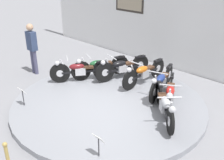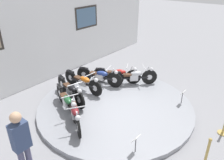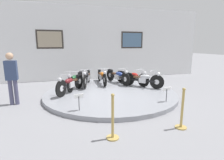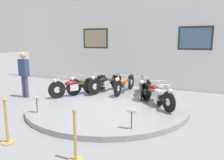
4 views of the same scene
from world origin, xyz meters
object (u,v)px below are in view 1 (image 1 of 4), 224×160
(motorcycle_red, at_px, (170,93))
(visitor_standing, at_px, (32,46))
(motorcycle_black, at_px, (122,67))
(info_placard_front_left, at_px, (22,93))
(info_placard_front_centre, at_px, (99,141))
(motorcycle_orange, at_px, (144,72))
(motorcycle_maroon, at_px, (80,70))
(motorcycle_green, at_px, (100,66))
(motorcycle_silver, at_px, (165,104))
(motorcycle_blue, at_px, (162,81))

(motorcycle_red, relative_size, visitor_standing, 0.97)
(motorcycle_black, bearing_deg, info_placard_front_left, -102.28)
(motorcycle_black, height_order, info_placard_front_centre, motorcycle_black)
(motorcycle_orange, distance_m, info_placard_front_left, 3.61)
(motorcycle_maroon, distance_m, motorcycle_red, 2.98)
(motorcycle_maroon, xyz_separation_m, motorcycle_orange, (1.57, 1.24, -0.00))
(motorcycle_orange, relative_size, info_placard_front_left, 3.87)
(motorcycle_maroon, relative_size, motorcycle_red, 0.97)
(motorcycle_red, relative_size, info_placard_front_left, 3.37)
(motorcycle_green, bearing_deg, motorcycle_black, 38.58)
(motorcycle_red, bearing_deg, motorcycle_green, 179.99)
(motorcycle_green, bearing_deg, motorcycle_silver, -12.06)
(motorcycle_maroon, bearing_deg, motorcycle_black, 53.10)
(motorcycle_orange, distance_m, motorcycle_red, 1.48)
(motorcycle_blue, xyz_separation_m, info_placard_front_centre, (0.68, -3.14, -0.02))
(motorcycle_red, height_order, info_placard_front_left, motorcycle_red)
(motorcycle_maroon, xyz_separation_m, motorcycle_black, (0.81, 1.08, 0.01))
(motorcycle_blue, distance_m, visitor_standing, 4.57)
(motorcycle_maroon, relative_size, motorcycle_blue, 0.87)
(motorcycle_black, xyz_separation_m, motorcycle_blue, (1.53, -0.00, -0.01))
(motorcycle_maroon, xyz_separation_m, motorcycle_red, (2.92, 0.63, -0.01))
(visitor_standing, bearing_deg, motorcycle_blue, 20.34)
(info_placard_front_centre, height_order, visitor_standing, visitor_standing)
(motorcycle_silver, bearing_deg, motorcycle_maroon, -179.93)
(motorcycle_orange, distance_m, info_placard_front_centre, 3.61)
(motorcycle_maroon, distance_m, info_placard_front_centre, 3.66)
(motorcycle_black, relative_size, visitor_standing, 1.10)
(motorcycle_maroon, height_order, motorcycle_black, motorcycle_black)
(motorcycle_red, bearing_deg, motorcycle_maroon, -167.87)
(motorcycle_orange, xyz_separation_m, info_placard_front_left, (-1.45, -3.30, -0.02))
(motorcycle_silver, height_order, info_placard_front_left, motorcycle_silver)
(motorcycle_green, bearing_deg, motorcycle_red, -0.01)
(motorcycle_red, bearing_deg, motorcycle_blue, 141.77)
(motorcycle_green, xyz_separation_m, motorcycle_red, (2.67, -0.00, -0.02))
(visitor_standing, bearing_deg, motorcycle_silver, 5.65)
(info_placard_front_left, relative_size, visitor_standing, 0.29)
(info_placard_front_centre, bearing_deg, motorcycle_silver, 86.27)
(motorcycle_green, height_order, motorcycle_red, motorcycle_green)
(motorcycle_maroon, relative_size, info_placard_front_centre, 3.27)
(motorcycle_black, bearing_deg, motorcycle_maroon, -126.90)
(motorcycle_black, relative_size, motorcycle_red, 1.13)
(motorcycle_black, distance_m, motorcycle_blue, 1.53)
(motorcycle_blue, height_order, info_placard_front_centre, motorcycle_blue)
(motorcycle_maroon, height_order, motorcycle_orange, motorcycle_maroon)
(motorcycle_silver, distance_m, visitor_standing, 5.12)
(motorcycle_orange, xyz_separation_m, motorcycle_silver, (1.58, -1.24, -0.01))
(motorcycle_blue, relative_size, motorcycle_red, 1.11)
(motorcycle_green, distance_m, info_placard_front_left, 2.69)
(motorcycle_maroon, distance_m, motorcycle_orange, 2.01)
(motorcycle_red, xyz_separation_m, info_placard_front_centre, (0.11, -2.69, -0.00))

